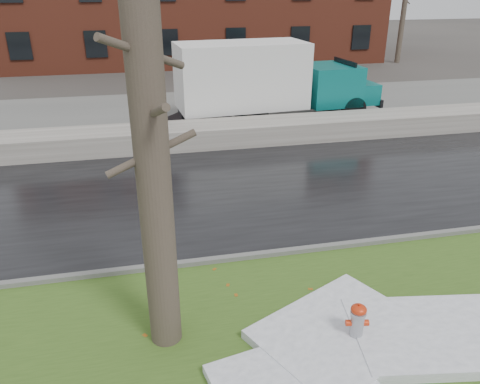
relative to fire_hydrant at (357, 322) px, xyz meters
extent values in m
plane|color=#47423D|center=(-0.80, 1.81, -0.45)|extent=(120.00, 120.00, 0.00)
cube|color=#34501A|center=(-0.80, 0.56, -0.43)|extent=(60.00, 4.50, 0.04)
cube|color=black|center=(-0.80, 6.31, -0.43)|extent=(60.00, 7.00, 0.03)
cube|color=slate|center=(-0.80, 14.81, -0.43)|extent=(60.00, 9.00, 0.03)
cube|color=slate|center=(-0.80, 2.81, -0.38)|extent=(60.00, 0.15, 0.14)
cube|color=#ACA69D|center=(-0.80, 10.51, -0.07)|extent=(60.00, 1.60, 0.75)
cylinder|color=brown|center=(-6.80, 27.81, 2.80)|extent=(0.36, 0.36, 6.50)
cylinder|color=brown|center=(-6.80, 27.81, 3.75)|extent=(0.84, 1.62, 0.73)
cylinder|color=brown|center=(-6.80, 27.81, 3.15)|extent=(1.40, 0.61, 0.63)
cylinder|color=brown|center=(15.20, 25.81, 2.80)|extent=(0.36, 0.36, 6.50)
cylinder|color=brown|center=(15.20, 25.81, 3.15)|extent=(1.40, 0.61, 0.63)
cylinder|color=#999BA0|center=(0.00, 0.00, -0.08)|extent=(0.25, 0.25, 0.66)
ellipsoid|color=red|center=(0.00, 0.00, 0.25)|extent=(0.30, 0.30, 0.15)
cylinder|color=red|center=(0.00, 0.00, 0.33)|extent=(0.06, 0.06, 0.05)
cylinder|color=red|center=(-0.13, 0.02, -0.01)|extent=(0.11, 0.12, 0.10)
cylinder|color=red|center=(0.13, -0.03, -0.01)|extent=(0.11, 0.12, 0.10)
cylinder|color=#999BA0|center=(0.03, 0.13, -0.01)|extent=(0.15, 0.12, 0.13)
cylinder|color=brown|center=(-2.97, 0.77, 2.70)|extent=(0.57, 0.57, 6.22)
cylinder|color=brown|center=(-2.97, 0.77, 3.32)|extent=(0.51, 1.51, 0.65)
cylinder|color=brown|center=(-2.97, 0.77, 4.12)|extent=(1.12, 0.97, 0.59)
cylinder|color=brown|center=(-2.97, 0.77, 2.79)|extent=(1.29, 0.34, 0.56)
cube|color=black|center=(2.14, 12.96, 0.16)|extent=(7.51, 1.51, 0.21)
cube|color=silver|center=(0.94, 12.86, 1.51)|extent=(5.20, 2.71, 2.52)
cube|color=#0C716F|center=(4.79, 13.16, 0.95)|extent=(2.31, 2.40, 1.58)
cube|color=#0C716F|center=(6.14, 13.27, 0.58)|extent=(1.27, 2.13, 0.84)
cube|color=black|center=(5.44, 13.21, 1.51)|extent=(0.22, 1.86, 0.84)
cube|color=black|center=(-2.13, 12.63, -0.14)|extent=(1.68, 1.24, 0.63)
cylinder|color=black|center=(5.57, 12.24, 0.07)|extent=(1.04, 0.36, 1.03)
cylinder|color=black|center=(5.41, 14.19, 0.07)|extent=(1.04, 0.36, 1.03)
cylinder|color=black|center=(1.29, 11.91, 0.07)|extent=(1.04, 0.36, 1.03)
cylinder|color=black|center=(1.14, 13.86, 0.07)|extent=(1.04, 0.36, 1.03)
cylinder|color=black|center=(-0.20, 11.79, 0.07)|extent=(1.04, 0.36, 1.03)
cylinder|color=black|center=(-0.35, 13.75, 0.07)|extent=(1.04, 0.36, 1.03)
imported|color=black|center=(-2.49, 11.10, 1.22)|extent=(0.75, 0.58, 1.84)
cube|color=white|center=(-0.17, 0.15, -0.33)|extent=(3.21, 2.94, 0.16)
cube|color=white|center=(-1.27, -0.69, -0.34)|extent=(2.47, 2.00, 0.14)
cube|color=white|center=(1.37, -0.23, -0.32)|extent=(3.05, 2.22, 0.18)
camera|label=1|loc=(-3.07, -5.37, 4.95)|focal=35.00mm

